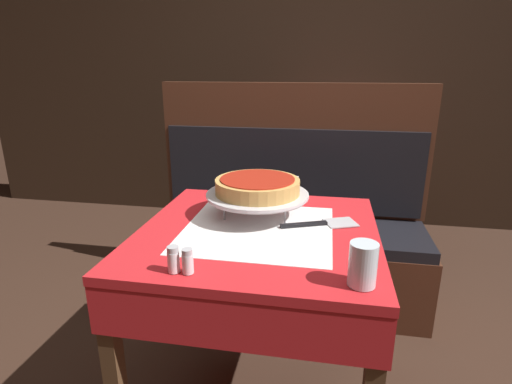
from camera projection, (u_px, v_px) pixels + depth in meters
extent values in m
cube|color=red|center=(258.00, 233.00, 1.39)|extent=(0.82, 0.82, 0.03)
cube|color=white|center=(258.00, 229.00, 1.39)|extent=(0.51, 0.51, 0.00)
cube|color=red|center=(258.00, 257.00, 1.42)|extent=(0.81, 0.81, 0.15)
cube|color=#4C331E|center=(195.00, 271.00, 1.92)|extent=(0.05, 0.05, 0.75)
cube|color=#4C331E|center=(354.00, 286.00, 1.79)|extent=(0.05, 0.05, 0.75)
cube|color=red|center=(337.00, 146.00, 2.91)|extent=(0.75, 0.75, 0.03)
cube|color=white|center=(337.00, 144.00, 2.91)|extent=(0.47, 0.47, 0.00)
cube|color=red|center=(336.00, 155.00, 2.93)|extent=(0.75, 0.75, 0.10)
cube|color=#4C331E|center=(284.00, 209.00, 2.77)|extent=(0.05, 0.05, 0.74)
cube|color=#4C331E|center=(386.00, 215.00, 2.65)|extent=(0.05, 0.05, 0.74)
cube|color=#4C331E|center=(293.00, 182.00, 3.41)|extent=(0.05, 0.05, 0.74)
cube|color=#4C331E|center=(375.00, 186.00, 3.29)|extent=(0.05, 0.05, 0.74)
cube|color=#4C2819|center=(286.00, 267.00, 2.32)|extent=(1.54, 0.49, 0.41)
cube|color=black|center=(287.00, 229.00, 2.25)|extent=(1.51, 0.48, 0.06)
cube|color=#4C2819|center=(293.00, 150.00, 2.33)|extent=(1.54, 0.06, 0.76)
cube|color=black|center=(292.00, 171.00, 2.33)|extent=(1.48, 0.02, 0.49)
cube|color=black|center=(304.00, 81.00, 3.32)|extent=(6.00, 0.04, 2.40)
cylinder|color=#ADADB2|center=(263.00, 196.00, 1.62)|extent=(0.01, 0.01, 0.07)
cylinder|color=#ADADB2|center=(224.00, 210.00, 1.45)|extent=(0.01, 0.01, 0.07)
cylinder|color=#ADADB2|center=(285.00, 214.00, 1.41)|extent=(0.01, 0.01, 0.07)
cylinder|color=#ADADB2|center=(257.00, 198.00, 1.48)|extent=(0.26, 0.26, 0.01)
cylinder|color=silver|center=(257.00, 196.00, 1.48)|extent=(0.37, 0.37, 0.01)
cylinder|color=silver|center=(257.00, 194.00, 1.48)|extent=(0.38, 0.38, 0.01)
cylinder|color=tan|center=(257.00, 186.00, 1.47)|extent=(0.31, 0.31, 0.05)
cylinder|color=#A82314|center=(257.00, 179.00, 1.46)|extent=(0.27, 0.27, 0.01)
cube|color=#BCBCC1|center=(341.00, 223.00, 1.43)|extent=(0.13, 0.12, 0.00)
cube|color=black|center=(304.00, 225.00, 1.40)|extent=(0.16, 0.08, 0.01)
cylinder|color=silver|center=(363.00, 264.00, 1.01)|extent=(0.07, 0.07, 0.12)
cylinder|color=silver|center=(174.00, 262.00, 1.09)|extent=(0.03, 0.03, 0.06)
cylinder|color=#B7B7BC|center=(173.00, 249.00, 1.07)|extent=(0.03, 0.03, 0.02)
cylinder|color=silver|center=(188.00, 264.00, 1.08)|extent=(0.03, 0.03, 0.06)
cylinder|color=#B7B7BC|center=(187.00, 252.00, 1.07)|extent=(0.03, 0.03, 0.02)
cube|color=#B2B2B7|center=(286.00, 187.00, 1.70)|extent=(0.10, 0.05, 0.09)
cube|color=black|center=(329.00, 142.00, 2.91)|extent=(0.14, 0.14, 0.03)
cylinder|color=black|center=(330.00, 130.00, 2.89)|extent=(0.01, 0.01, 0.15)
cylinder|color=white|center=(330.00, 131.00, 2.93)|extent=(0.04, 0.04, 0.11)
cylinder|color=gold|center=(329.00, 133.00, 2.85)|extent=(0.04, 0.04, 0.11)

